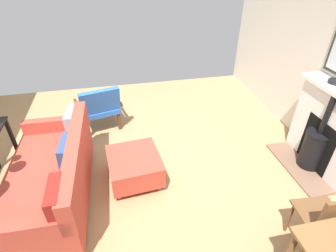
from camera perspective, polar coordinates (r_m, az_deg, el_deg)
ground_plane at (r=3.62m, az=-5.98°, el=-10.29°), size 5.25×5.69×0.01m
fireplace at (r=3.96m, az=31.13°, el=-1.64°), size 0.61×1.19×1.14m
mantel_bowl_near at (r=3.85m, az=32.43°, el=8.16°), size 0.16×0.16×0.05m
sofa at (r=3.31m, az=-23.54°, el=-10.00°), size 0.90×1.78×0.83m
ottoman at (r=3.39m, az=-7.29°, el=-8.51°), size 0.69×0.73×0.37m
armchair_accent at (r=4.34m, az=-14.67°, el=4.27°), size 0.79×0.73×0.79m
dining_chair_near_fireplace at (r=2.89m, az=31.24°, el=-16.73°), size 0.44×0.44×0.83m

